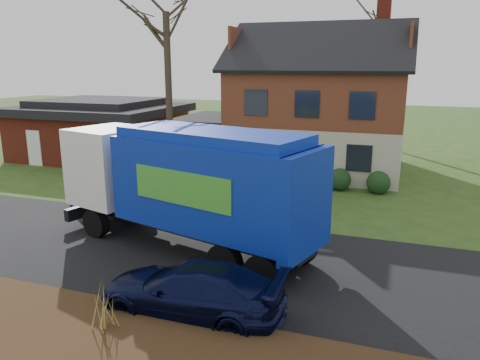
% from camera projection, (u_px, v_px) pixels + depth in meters
% --- Properties ---
extents(ground, '(120.00, 120.00, 0.00)m').
position_uv_depth(ground, '(175.00, 255.00, 14.86)').
color(ground, '#2E4517').
rests_on(ground, ground).
extents(road, '(80.00, 7.00, 0.02)m').
position_uv_depth(road, '(175.00, 254.00, 14.86)').
color(road, black).
rests_on(road, ground).
extents(mulch_verge, '(80.00, 3.50, 0.30)m').
position_uv_depth(mulch_verge, '(61.00, 341.00, 9.98)').
color(mulch_verge, '#322110').
rests_on(mulch_verge, ground).
extents(main_house, '(12.95, 8.95, 9.26)m').
position_uv_depth(main_house, '(311.00, 98.00, 26.11)').
color(main_house, beige).
rests_on(main_house, ground).
extents(ranch_house, '(9.80, 8.20, 3.70)m').
position_uv_depth(ranch_house, '(101.00, 129.00, 30.20)').
color(ranch_house, maroon).
rests_on(ranch_house, ground).
extents(garbage_truck, '(9.64, 4.89, 3.99)m').
position_uv_depth(garbage_truck, '(188.00, 181.00, 14.78)').
color(garbage_truck, black).
rests_on(garbage_truck, ground).
extents(silver_sedan, '(4.56, 3.14, 1.42)m').
position_uv_depth(silver_sedan, '(110.00, 191.00, 19.54)').
color(silver_sedan, '#97989E').
rests_on(silver_sedan, ground).
extents(navy_wagon, '(4.56, 1.89, 1.32)m').
position_uv_depth(navy_wagon, '(191.00, 291.00, 11.12)').
color(navy_wagon, black).
rests_on(navy_wagon, ground).
extents(tree_back, '(3.50, 3.50, 11.08)m').
position_uv_depth(tree_back, '(385.00, 14.00, 32.37)').
color(tree_back, '#3B3223').
rests_on(tree_back, ground).
extents(grass_clump_mid, '(0.37, 0.30, 1.02)m').
position_uv_depth(grass_clump_mid, '(104.00, 307.00, 10.09)').
color(grass_clump_mid, olive).
rests_on(grass_clump_mid, mulch_verge).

